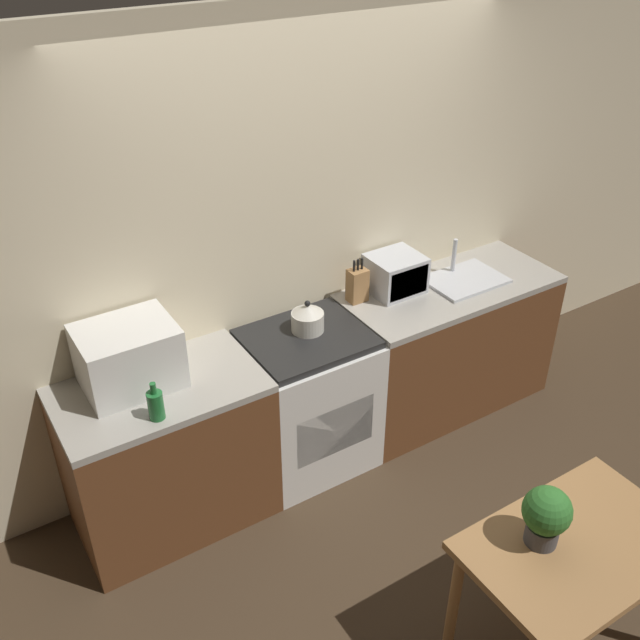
{
  "coord_description": "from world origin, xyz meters",
  "views": [
    {
      "loc": [
        -1.87,
        -2.24,
        3.1
      ],
      "look_at": [
        -0.16,
        0.49,
        1.05
      ],
      "focal_mm": 40.0,
      "sensor_mm": 36.0,
      "label": 1
    }
  ],
  "objects_px": {
    "bottle": "(156,405)",
    "kettle": "(308,318)",
    "stove_range": "(307,400)",
    "toaster_oven": "(395,274)",
    "dining_table": "(574,559)",
    "microwave": "(129,357)"
  },
  "relations": [
    {
      "from": "stove_range",
      "to": "dining_table",
      "type": "xyz_separation_m",
      "value": [
        0.29,
        -1.71,
        0.18
      ]
    },
    {
      "from": "bottle",
      "to": "dining_table",
      "type": "relative_size",
      "value": 0.21
    },
    {
      "from": "stove_range",
      "to": "toaster_oven",
      "type": "xyz_separation_m",
      "value": [
        0.72,
        0.15,
        0.57
      ]
    },
    {
      "from": "dining_table",
      "to": "stove_range",
      "type": "bearing_deg",
      "value": 99.63
    },
    {
      "from": "bottle",
      "to": "toaster_oven",
      "type": "relative_size",
      "value": 0.65
    },
    {
      "from": "toaster_oven",
      "to": "microwave",
      "type": "bearing_deg",
      "value": -178.44
    },
    {
      "from": "stove_range",
      "to": "dining_table",
      "type": "height_order",
      "value": "stove_range"
    },
    {
      "from": "stove_range",
      "to": "toaster_oven",
      "type": "height_order",
      "value": "toaster_oven"
    },
    {
      "from": "toaster_oven",
      "to": "dining_table",
      "type": "bearing_deg",
      "value": -103.1
    },
    {
      "from": "toaster_oven",
      "to": "dining_table",
      "type": "relative_size",
      "value": 0.33
    },
    {
      "from": "kettle",
      "to": "stove_range",
      "type": "bearing_deg",
      "value": -126.84
    },
    {
      "from": "microwave",
      "to": "bottle",
      "type": "height_order",
      "value": "microwave"
    },
    {
      "from": "stove_range",
      "to": "kettle",
      "type": "bearing_deg",
      "value": 53.16
    },
    {
      "from": "bottle",
      "to": "kettle",
      "type": "bearing_deg",
      "value": 15.0
    },
    {
      "from": "kettle",
      "to": "toaster_oven",
      "type": "distance_m",
      "value": 0.69
    },
    {
      "from": "kettle",
      "to": "bottle",
      "type": "height_order",
      "value": "bottle"
    },
    {
      "from": "stove_range",
      "to": "toaster_oven",
      "type": "relative_size",
      "value": 2.87
    },
    {
      "from": "stove_range",
      "to": "microwave",
      "type": "xyz_separation_m",
      "value": [
        -0.96,
        0.1,
        0.62
      ]
    },
    {
      "from": "stove_range",
      "to": "dining_table",
      "type": "bearing_deg",
      "value": -80.37
    },
    {
      "from": "kettle",
      "to": "dining_table",
      "type": "xyz_separation_m",
      "value": [
        0.25,
        -1.76,
        -0.36
      ]
    },
    {
      "from": "toaster_oven",
      "to": "dining_table",
      "type": "height_order",
      "value": "toaster_oven"
    },
    {
      "from": "kettle",
      "to": "toaster_oven",
      "type": "bearing_deg",
      "value": 8.08
    }
  ]
}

